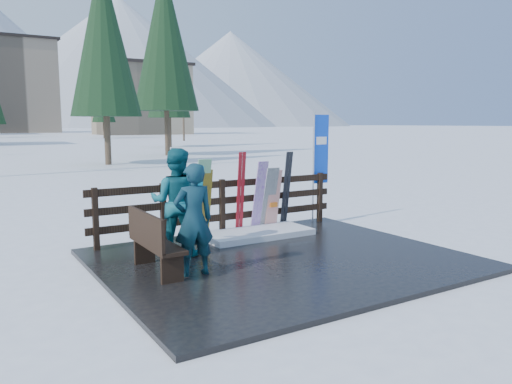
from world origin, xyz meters
TOP-DOWN VIEW (x-y plane):
  - ground at (0.00, 0.00)m, footprint 700.00×700.00m
  - deck at (0.00, 0.00)m, footprint 6.00×5.00m
  - fence at (0.00, 2.20)m, footprint 5.60×0.10m
  - snow_patch at (0.49, 1.60)m, footprint 2.26×1.00m
  - bench at (-2.21, 0.30)m, footprint 0.41×1.50m
  - snowboard_0 at (-0.74, 1.98)m, footprint 0.30×0.33m
  - snowboard_1 at (-0.57, 1.98)m, footprint 0.28×0.36m
  - snowboard_2 at (-0.53, 1.98)m, footprint 0.29×0.27m
  - snowboard_3 at (0.78, 1.98)m, footprint 0.25×0.36m
  - snowboard_4 at (1.03, 1.98)m, footprint 0.30×0.36m
  - snowboard_5 at (1.14, 1.98)m, footprint 0.30×0.26m
  - ski_pair_a at (0.36, 2.05)m, footprint 0.16×0.20m
  - ski_pair_b at (1.53, 2.05)m, footprint 0.17×0.27m
  - rental_flag at (2.60, 2.25)m, footprint 0.45×0.04m
  - person_front at (-1.70, -0.11)m, footprint 0.65×0.45m
  - person_back at (-1.46, 1.15)m, footprint 1.16×1.10m
  - trees at (2.99, 44.96)m, footprint 42.17×68.69m

SIDE VIEW (x-z plane):
  - ground at x=0.00m, z-range 0.00..0.00m
  - deck at x=0.00m, z-range 0.00..0.08m
  - snow_patch at x=0.49m, z-range 0.08..0.20m
  - bench at x=-2.21m, z-range 0.11..1.08m
  - snowboard_5 at x=1.14m, z-range 0.08..1.39m
  - fence at x=0.00m, z-range 0.16..1.31m
  - snowboard_4 at x=1.03m, z-range 0.08..1.45m
  - snowboard_2 at x=-0.53m, z-range 0.08..1.48m
  - snowboard_0 at x=-0.74m, z-range 0.08..1.56m
  - snowboard_3 at x=0.78m, z-range 0.08..1.60m
  - snowboard_1 at x=-0.57m, z-range 0.08..1.70m
  - ski_pair_b at x=1.53m, z-range 0.08..1.77m
  - ski_pair_a at x=0.36m, z-range 0.08..1.80m
  - person_front at x=-1.70m, z-range 0.08..1.80m
  - person_back at x=-1.46m, z-range 0.08..1.96m
  - rental_flag at x=2.60m, z-range 0.39..2.99m
  - trees at x=2.99m, z-range -0.85..12.23m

